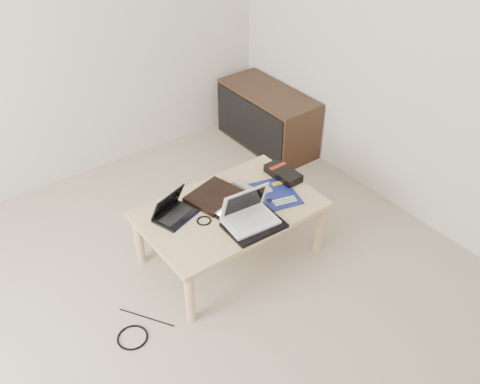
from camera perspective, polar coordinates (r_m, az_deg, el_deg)
ground at (r=3.05m, az=-6.33°, el=-17.29°), size 4.00×4.00×0.00m
room_shell at (r=1.97m, az=-9.63°, el=12.88°), size 4.20×4.20×2.70m
coffee_table at (r=3.34m, az=-1.06°, el=-2.34°), size 1.10×0.70×0.40m
media_cabinet at (r=4.57m, az=2.88°, el=7.83°), size 0.41×0.90×0.50m
book at (r=3.38m, az=-2.79°, el=-0.42°), size 0.36×0.33×0.03m
netbook at (r=3.25m, az=-7.14°, el=-2.06°), size 0.29×0.25×0.17m
tablet at (r=3.28m, az=-0.90°, el=-1.93°), size 0.26×0.22×0.01m
remote at (r=3.46m, az=0.66°, el=0.50°), size 0.09×0.22×0.02m
neoprene_sleeve at (r=3.16m, az=1.51°, el=-3.58°), size 0.35×0.26×0.02m
white_laptop at (r=3.16m, az=0.92°, el=-2.39°), size 0.32×0.24×0.21m
motherboard at (r=3.42m, az=3.79°, el=-0.17°), size 0.33×0.38×0.02m
gpu_box at (r=3.57m, az=4.62°, el=2.00°), size 0.13×0.26×0.06m
cable_coil at (r=3.21m, az=-3.87°, el=-3.07°), size 0.10×0.10×0.01m
floor_cable_coil at (r=3.17m, az=-11.40°, el=-14.97°), size 0.20×0.20×0.01m
floor_cable_trail at (r=3.25m, az=-9.96°, el=-13.04°), size 0.20×0.31×0.01m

